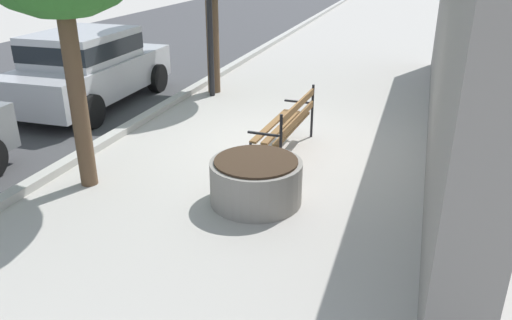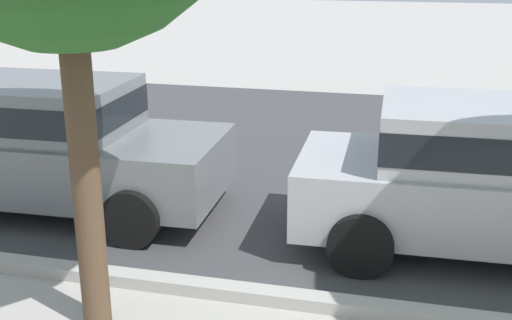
# 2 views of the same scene
# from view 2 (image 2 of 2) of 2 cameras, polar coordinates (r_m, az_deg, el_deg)

# --- Properties ---
(street_surface) EXTENTS (60.00, 9.00, 0.01)m
(street_surface) POSITION_cam_2_polar(r_m,az_deg,el_deg) (10.06, 12.34, 0.20)
(street_surface) COLOR #424244
(street_surface) RESTS_ON ground
(curb_stone) EXTENTS (60.00, 0.20, 0.12)m
(curb_stone) POSITION_cam_2_polar(r_m,az_deg,el_deg) (5.81, 10.69, -12.86)
(curb_stone) COLOR #B2AFA8
(curb_stone) RESTS_ON ground
(parked_car_grey) EXTENTS (4.15, 2.01, 1.56)m
(parked_car_grey) POSITION_cam_2_polar(r_m,az_deg,el_deg) (8.11, -17.91, 1.61)
(parked_car_grey) COLOR slate
(parked_car_grey) RESTS_ON ground
(parked_car_silver) EXTENTS (4.15, 2.01, 1.56)m
(parked_car_silver) POSITION_cam_2_polar(r_m,az_deg,el_deg) (7.00, 20.34, -1.21)
(parked_car_silver) COLOR #B7B7BC
(parked_car_silver) RESTS_ON ground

